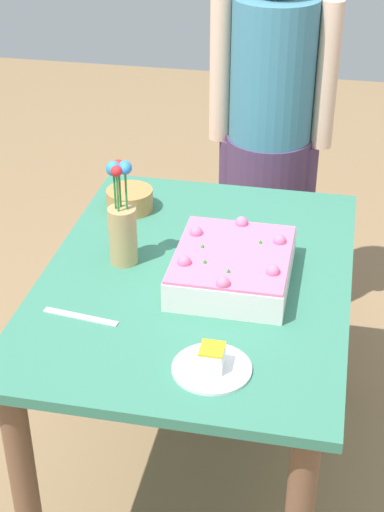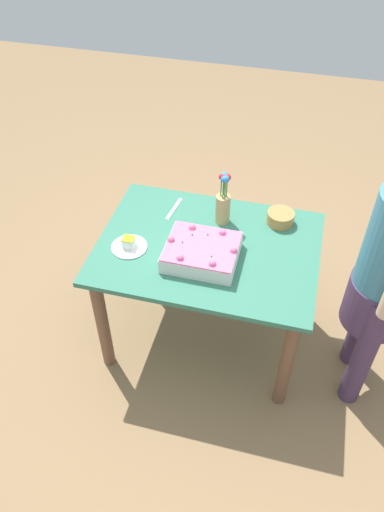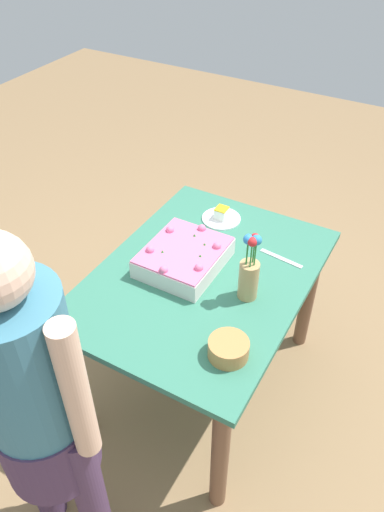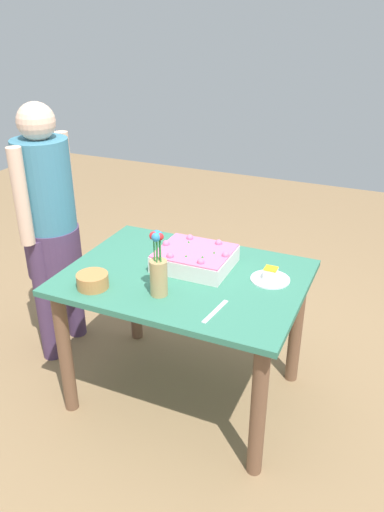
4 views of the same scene
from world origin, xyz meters
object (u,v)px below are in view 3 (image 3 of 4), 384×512
Objects in this scene: sheet_cake at (184,257)px; person_standing at (37,404)px; serving_plate_with_slice at (221,216)px; fruit_bowl at (228,349)px; cake_knife at (281,258)px; flower_vase at (249,273)px.

sheet_cake is 0.25× the size of person_standing.
sheet_cake is 1.93× the size of serving_plate_with_slice.
person_standing is (-0.54, 0.38, 0.08)m from fruit_bowl.
person_standing reaches higher than serving_plate_with_slice.
cake_knife is 0.32m from flower_vase.
fruit_bowl reaches higher than cake_knife.
cake_knife is (0.25, -0.35, -0.04)m from sheet_cake.
serving_plate_with_slice is 0.55m from flower_vase.
flower_vase is at bearing -142.03° from serving_plate_with_slice.
person_standing is at bearing 80.22° from cake_knife.
fruit_bowl is 0.67m from person_standing.
serving_plate_with_slice reaches higher than cake_knife.
serving_plate_with_slice is 0.39m from cake_knife.
serving_plate_with_slice is 0.84m from fruit_bowl.
flower_vase is (-0.29, 0.03, 0.12)m from cake_knife.
flower_vase is 0.33m from fruit_bowl.
sheet_cake reaches higher than serving_plate_with_slice.
sheet_cake is 0.39m from serving_plate_with_slice.
fruit_bowl is at bearing -132.18° from sheet_cake.
person_standing reaches higher than sheet_cake.
sheet_cake reaches higher than fruit_bowl.
flower_vase is 0.91m from person_standing.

